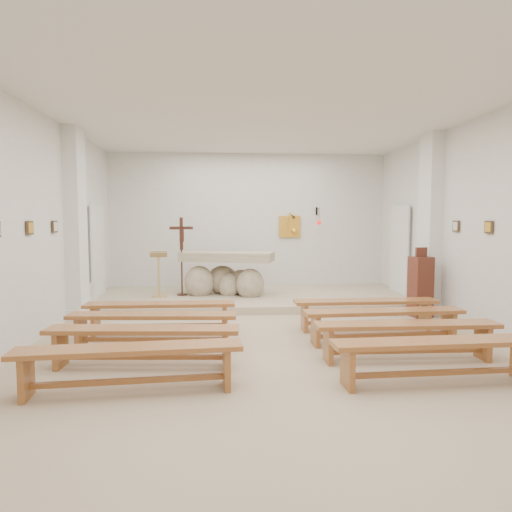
{
  "coord_description": "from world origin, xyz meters",
  "views": [
    {
      "loc": [
        -0.72,
        -6.63,
        1.85
      ],
      "look_at": [
        -0.08,
        1.6,
        1.18
      ],
      "focal_mm": 32.0,
      "sensor_mm": 36.0,
      "label": 1
    }
  ],
  "objects": [
    {
      "name": "ground",
      "position": [
        0.0,
        0.0,
        0.0
      ],
      "size": [
        7.0,
        10.0,
        0.0
      ],
      "primitive_type": "cube",
      "color": "#C0A98B",
      "rests_on": "ground"
    },
    {
      "name": "wall_left",
      "position": [
        -3.49,
        0.0,
        1.75
      ],
      "size": [
        0.02,
        10.0,
        3.5
      ],
      "primitive_type": "cube",
      "color": "silver",
      "rests_on": "ground"
    },
    {
      "name": "wall_right",
      "position": [
        3.49,
        0.0,
        1.75
      ],
      "size": [
        0.02,
        10.0,
        3.5
      ],
      "primitive_type": "cube",
      "color": "silver",
      "rests_on": "ground"
    },
    {
      "name": "wall_back",
      "position": [
        0.0,
        4.99,
        1.75
      ],
      "size": [
        7.0,
        0.02,
        3.5
      ],
      "primitive_type": "cube",
      "color": "silver",
      "rests_on": "ground"
    },
    {
      "name": "ceiling",
      "position": [
        0.0,
        0.0,
        3.49
      ],
      "size": [
        7.0,
        10.0,
        0.02
      ],
      "primitive_type": "cube",
      "color": "silver",
      "rests_on": "wall_back"
    },
    {
      "name": "sanctuary_platform",
      "position": [
        0.0,
        3.5,
        0.07
      ],
      "size": [
        6.98,
        3.0,
        0.15
      ],
      "primitive_type": "cube",
      "color": "#BDAE91",
      "rests_on": "ground"
    },
    {
      "name": "pilaster_left",
      "position": [
        -3.37,
        2.0,
        1.75
      ],
      "size": [
        0.26,
        0.55,
        3.5
      ],
      "primitive_type": "cube",
      "color": "white",
      "rests_on": "ground"
    },
    {
      "name": "pilaster_right",
      "position": [
        3.37,
        2.0,
        1.75
      ],
      "size": [
        0.26,
        0.55,
        3.5
      ],
      "primitive_type": "cube",
      "color": "white",
      "rests_on": "ground"
    },
    {
      "name": "gold_wall_relief",
      "position": [
        1.05,
        4.96,
        1.65
      ],
      "size": [
        0.55,
        0.04,
        0.55
      ],
      "primitive_type": "cube",
      "color": "gold",
      "rests_on": "wall_back"
    },
    {
      "name": "sanctuary_lamp",
      "position": [
        1.75,
        4.71,
        1.81
      ],
      "size": [
        0.11,
        0.36,
        0.44
      ],
      "color": "black",
      "rests_on": "wall_back"
    },
    {
      "name": "station_frame_left_mid",
      "position": [
        -3.47,
        0.2,
        1.72
      ],
      "size": [
        0.03,
        0.2,
        0.2
      ],
      "primitive_type": "cube",
      "color": "#45331E",
      "rests_on": "wall_left"
    },
    {
      "name": "station_frame_left_rear",
      "position": [
        -3.47,
        1.2,
        1.72
      ],
      "size": [
        0.03,
        0.2,
        0.2
      ],
      "primitive_type": "cube",
      "color": "#45331E",
      "rests_on": "wall_left"
    },
    {
      "name": "station_frame_right_mid",
      "position": [
        3.47,
        0.2,
        1.72
      ],
      "size": [
        0.03,
        0.2,
        0.2
      ],
      "primitive_type": "cube",
      "color": "#45331E",
      "rests_on": "wall_right"
    },
    {
      "name": "station_frame_right_rear",
      "position": [
        3.47,
        1.2,
        1.72
      ],
      "size": [
        0.03,
        0.2,
        0.2
      ],
      "primitive_type": "cube",
      "color": "#45331E",
      "rests_on": "wall_right"
    },
    {
      "name": "radiator_left",
      "position": [
        -3.43,
        2.7,
        0.27
      ],
      "size": [
        0.1,
        0.85,
        0.52
      ],
      "primitive_type": "cube",
      "color": "silver",
      "rests_on": "ground"
    },
    {
      "name": "radiator_right",
      "position": [
        3.43,
        2.7,
        0.27
      ],
      "size": [
        0.1,
        0.85,
        0.52
      ],
      "primitive_type": "cube",
      "color": "silver",
      "rests_on": "ground"
    },
    {
      "name": "altar",
      "position": [
        -0.59,
        3.55,
        0.55
      ],
      "size": [
        2.17,
        1.29,
        1.05
      ],
      "rotation": [
        0.0,
        0.0,
        -0.26
      ],
      "color": "#C6B797",
      "rests_on": "sanctuary_platform"
    },
    {
      "name": "lectern",
      "position": [
        -2.07,
        3.39,
        0.66
      ],
      "size": [
        0.4,
        0.35,
        1.03
      ],
      "rotation": [
        0.0,
        0.0,
        0.12
      ],
      "color": "tan",
      "rests_on": "sanctuary_platform"
    },
    {
      "name": "crucifix_stand",
      "position": [
        -1.58,
        3.54,
        1.15
      ],
      "size": [
        0.51,
        0.23,
        1.73
      ],
      "rotation": [
        0.0,
        0.0,
        0.3
      ],
      "color": "#3C1C13",
      "rests_on": "sanctuary_platform"
    },
    {
      "name": "potted_plant",
      "position": [
        -0.37,
        4.08,
        0.38
      ],
      "size": [
        0.55,
        0.55,
        0.47
      ],
      "primitive_type": "imported",
      "rotation": [
        0.0,
        0.0,
        0.72
      ],
      "color": "#325522",
      "rests_on": "sanctuary_platform"
    },
    {
      "name": "donation_pedestal",
      "position": [
        3.04,
        1.63,
        0.58
      ],
      "size": [
        0.4,
        0.4,
        1.32
      ],
      "rotation": [
        0.0,
        0.0,
        0.16
      ],
      "color": "#572319",
      "rests_on": "ground"
    },
    {
      "name": "bench_left_front",
      "position": [
        -1.69,
        0.7,
        0.38
      ],
      "size": [
        2.39,
        0.42,
        0.5
      ],
      "rotation": [
        0.0,
        0.0,
        -0.02
      ],
      "color": "#975F2C",
      "rests_on": "ground"
    },
    {
      "name": "bench_right_front",
      "position": [
        1.69,
        0.7,
        0.38
      ],
      "size": [
        2.39,
        0.39,
        0.5
      ],
      "rotation": [
        0.0,
        0.0,
        0.0
      ],
      "color": "#975F2C",
      "rests_on": "ground"
    },
    {
      "name": "bench_left_second",
      "position": [
        -1.69,
        -0.14,
        0.38
      ],
      "size": [
        2.41,
        0.56,
        0.5
      ],
      "rotation": [
        0.0,
        0.0,
        -0.08
      ],
      "color": "#975F2C",
      "rests_on": "ground"
    },
    {
      "name": "bench_right_second",
      "position": [
        1.69,
        -0.14,
        0.38
      ],
      "size": [
        2.4,
        0.47,
        0.5
      ],
      "rotation": [
        0.0,
        0.0,
        0.04
      ],
      "color": "#975F2C",
      "rests_on": "ground"
    },
    {
      "name": "bench_left_third",
      "position": [
        -1.69,
        -0.98,
        0.38
      ],
      "size": [
        2.41,
        0.57,
        0.5
      ],
      "rotation": [
        0.0,
        0.0,
        -0.08
      ],
      "color": "#975F2C",
      "rests_on": "ground"
    },
    {
      "name": "bench_right_third",
      "position": [
        1.69,
        -0.98,
        0.38
      ],
      "size": [
        2.39,
        0.42,
        0.5
      ],
      "rotation": [
        0.0,
        0.0,
        -0.02
      ],
      "color": "#975F2C",
      "rests_on": "ground"
    },
    {
      "name": "bench_left_fourth",
      "position": [
        -1.69,
        -1.83,
        0.38
      ],
      "size": [
        2.41,
        0.56,
        0.5
      ],
      "rotation": [
        0.0,
        0.0,
        0.08
      ],
      "color": "#975F2C",
      "rests_on": "ground"
    },
    {
      "name": "bench_right_fourth",
      "position": [
        1.69,
        -1.83,
        0.38
      ],
      "size": [
        2.4,
        0.47,
        0.5
      ],
      "rotation": [
        0.0,
        0.0,
        0.04
      ],
      "color": "#975F2C",
      "rests_on": "ground"
    }
  ]
}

